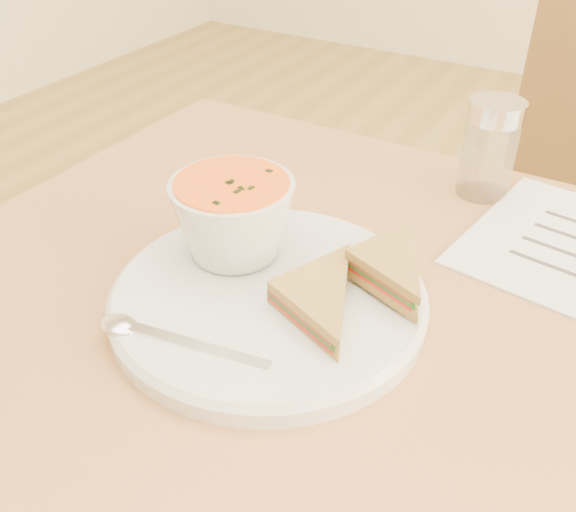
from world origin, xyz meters
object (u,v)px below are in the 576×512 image
Objects in this scene: soup_bowl at (234,221)px; condiment_shaker at (489,149)px; chair_far at (529,306)px; plate at (268,299)px.

condiment_shaker reaches higher than soup_bowl.
condiment_shaker is (-0.07, -0.20, 0.35)m from chair_far.
soup_bowl is at bearing 84.18° from chair_far.
chair_far is 0.63m from plate.
condiment_shaker is at bearing 90.58° from chair_far.
soup_bowl is (-0.24, -0.49, 0.35)m from chair_far.
chair_far is at bearing 70.73° from plate.
soup_bowl is 0.34m from condiment_shaker.
chair_far reaches higher than condiment_shaker.
condiment_shaker is at bearing 71.22° from plate.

